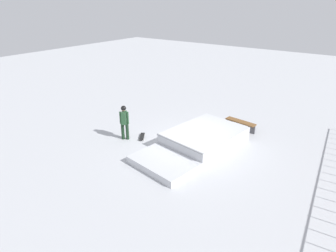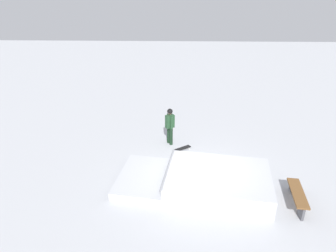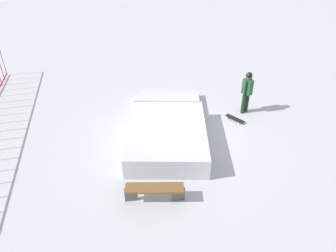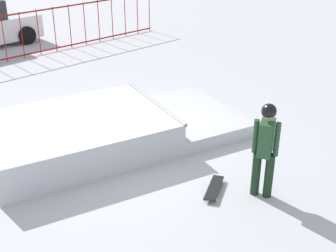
{
  "view_description": "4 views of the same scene",
  "coord_description": "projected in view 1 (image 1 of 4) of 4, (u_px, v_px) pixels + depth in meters",
  "views": [
    {
      "loc": [
        9.96,
        6.06,
        6.25
      ],
      "look_at": [
        0.26,
        -1.0,
        0.9
      ],
      "focal_mm": 30.44,
      "sensor_mm": 36.0,
      "label": 1
    },
    {
      "loc": [
        0.81,
        9.3,
        6.7
      ],
      "look_at": [
        1.18,
        -2.71,
        1.0
      ],
      "focal_mm": 32.32,
      "sensor_mm": 36.0,
      "label": 2
    },
    {
      "loc": [
        -9.51,
        1.63,
        6.55
      ],
      "look_at": [
        -0.44,
        0.38,
        0.6
      ],
      "focal_mm": 33.98,
      "sensor_mm": 36.0,
      "label": 3
    },
    {
      "loc": [
        -4.28,
        -7.33,
        4.6
      ],
      "look_at": [
        0.37,
        -1.25,
        0.9
      ],
      "focal_mm": 49.46,
      "sensor_mm": 36.0,
      "label": 4
    }
  ],
  "objects": [
    {
      "name": "skate_ramp",
      "position": [
        198.0,
        141.0,
        12.98
      ],
      "size": [
        5.73,
        3.37,
        0.74
      ],
      "rotation": [
        0.0,
        0.0,
        -0.15
      ],
      "color": "silver",
      "rests_on": "ground"
    },
    {
      "name": "skateboard",
      "position": [
        142.0,
        136.0,
        14.01
      ],
      "size": [
        0.77,
        0.62,
        0.09
      ],
      "rotation": [
        0.0,
        0.0,
        0.61
      ],
      "color": "black",
      "rests_on": "ground"
    },
    {
      "name": "park_bench",
      "position": [
        240.0,
        123.0,
        14.78
      ],
      "size": [
        0.6,
        1.65,
        0.48
      ],
      "rotation": [
        0.0,
        0.0,
        1.44
      ],
      "color": "brown",
      "rests_on": "ground"
    },
    {
      "name": "ground_plane",
      "position": [
        189.0,
        147.0,
        13.16
      ],
      "size": [
        60.0,
        60.0,
        0.0
      ],
      "primitive_type": "plane",
      "color": "#B7BABF"
    },
    {
      "name": "skater",
      "position": [
        124.0,
        120.0,
        13.51
      ],
      "size": [
        0.44,
        0.39,
        1.73
      ],
      "rotation": [
        0.0,
        0.0,
        0.57
      ],
      "color": "black",
      "rests_on": "ground"
    }
  ]
}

